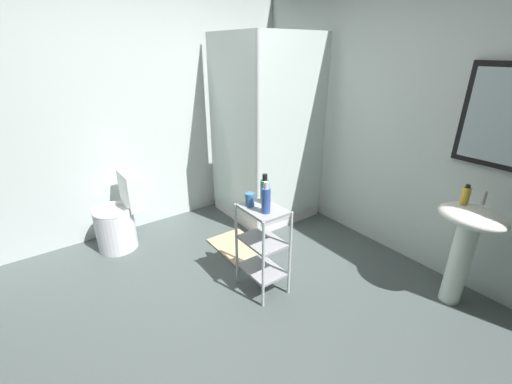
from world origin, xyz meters
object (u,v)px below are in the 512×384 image
Objects in this scene: storage_cart at (263,243)px; body_wash_bottle_green at (265,191)px; hand_soap_bottle at (466,195)px; pedestal_sink at (467,237)px; shower_stall at (264,179)px; rinse_cup at (250,200)px; toilet at (120,218)px; shampoo_bottle_blue at (266,200)px; bath_mat at (238,247)px.

storage_cart is 0.42m from body_wash_bottle_green.
hand_soap_bottle is at bearing 51.07° from storage_cart.
pedestal_sink reaches higher than storage_cart.
shower_stall is at bearing -171.40° from pedestal_sink.
rinse_cup is (-1.00, -1.19, -0.08)m from hand_soap_bottle.
toilet is at bearing -151.38° from rinse_cup.
rinse_cup is (-1.09, -1.17, 0.21)m from pedestal_sink.
rinse_cup is at bearing -99.03° from body_wash_bottle_green.
hand_soap_bottle is 1.45m from body_wash_bottle_green.
toilet is 1.54m from storage_cart.
toilet is 3.23× the size of body_wash_bottle_green.
toilet is 1.50m from rinse_cup.
shampoo_bottle_blue is 0.17m from rinse_cup.
storage_cart is 7.19× the size of rinse_cup.
shampoo_bottle_blue is at bearing -129.02° from pedestal_sink.
storage_cart is at bearing -15.18° from bath_mat.
hand_soap_bottle is 0.63× the size of body_wash_bottle_green.
pedestal_sink is at bearing 50.98° from shampoo_bottle_blue.
rinse_cup reaches higher than bath_mat.
shower_stall is 19.44× the size of rinse_cup.
shampoo_bottle_blue is at bearing -21.47° from storage_cart.
shower_stall is at bearing 137.61° from rinse_cup.
rinse_cup is at bearing -42.39° from shower_stall.
toilet reaches higher than storage_cart.
pedestal_sink is 1.96m from bath_mat.
hand_soap_bottle is 1.43× the size of rinse_cup.
toilet is (-0.31, -1.55, -0.15)m from shower_stall.
body_wash_bottle_green is at bearing 145.53° from shampoo_bottle_blue.
rinse_cup is (-0.02, -0.13, -0.05)m from body_wash_bottle_green.
bath_mat is at bearing -57.26° from shower_stall.
hand_soap_bottle reaches higher than bath_mat.
shower_stall reaches higher than rinse_cup.
shower_stall is 1.44m from shampoo_bottle_blue.
storage_cart is (-1.00, -1.11, -0.14)m from pedestal_sink.
hand_soap_bottle is at bearing 49.81° from rinse_cup.
body_wash_bottle_green is at bearing -10.27° from bath_mat.
hand_soap_bottle is (-0.08, 0.02, 0.30)m from pedestal_sink.
shower_stall is 2.70× the size of storage_cart.
body_wash_bottle_green is at bearing -132.81° from hand_soap_bottle.
rinse_cup is (0.95, -0.86, 0.33)m from shower_stall.
shower_stall reaches higher than shampoo_bottle_blue.
shampoo_bottle_blue is at bearing 10.13° from rinse_cup.
body_wash_bottle_green is at bearing 32.47° from toilet.
pedestal_sink is 1.35× the size of bath_mat.
body_wash_bottle_green is at bearing 80.97° from rinse_cup.
storage_cart is (1.04, -0.81, -0.03)m from shower_stall.
body_wash_bottle_green is (-0.98, -1.06, -0.03)m from hand_soap_bottle.
shower_stall reaches higher than pedestal_sink.
shower_stall reaches higher than hand_soap_bottle.
shampoo_bottle_blue is 1.02× the size of body_wash_bottle_green.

